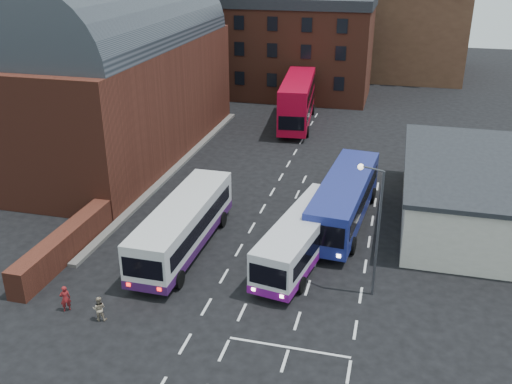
% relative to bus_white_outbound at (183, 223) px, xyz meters
% --- Properties ---
extents(ground, '(180.00, 180.00, 0.00)m').
position_rel_bus_white_outbound_xyz_m(ground, '(3.39, -4.81, -1.90)').
color(ground, black).
extents(railway_station, '(12.00, 28.00, 16.00)m').
position_rel_bus_white_outbound_xyz_m(railway_station, '(-12.11, 16.19, 5.74)').
color(railway_station, '#602B1E').
rests_on(railway_station, ground).
extents(forecourt_wall, '(1.20, 10.00, 1.80)m').
position_rel_bus_white_outbound_xyz_m(forecourt_wall, '(-6.81, -2.81, -1.00)').
color(forecourt_wall, '#602B1E').
rests_on(forecourt_wall, ground).
extents(cream_building, '(10.40, 16.40, 4.25)m').
position_rel_bus_white_outbound_xyz_m(cream_building, '(18.39, 9.19, 0.26)').
color(cream_building, beige).
rests_on(cream_building, ground).
extents(brick_terrace, '(22.00, 10.00, 11.00)m').
position_rel_bus_white_outbound_xyz_m(brick_terrace, '(-2.61, 41.19, 3.60)').
color(brick_terrace, brown).
rests_on(brick_terrace, ground).
extents(castle_keep, '(22.00, 22.00, 12.00)m').
position_rel_bus_white_outbound_xyz_m(castle_keep, '(9.39, 61.19, 4.10)').
color(castle_keep, brown).
rests_on(castle_keep, ground).
extents(bus_white_outbound, '(3.07, 11.79, 3.21)m').
position_rel_bus_white_outbound_xyz_m(bus_white_outbound, '(0.00, 0.00, 0.00)').
color(bus_white_outbound, silver).
rests_on(bus_white_outbound, ground).
extents(bus_white_inbound, '(4.22, 10.94, 2.91)m').
position_rel_bus_white_outbound_xyz_m(bus_white_inbound, '(7.48, 0.62, -0.18)').
color(bus_white_inbound, silver).
rests_on(bus_white_inbound, ground).
extents(bus_blue, '(3.89, 12.48, 3.35)m').
position_rel_bus_white_outbound_xyz_m(bus_blue, '(9.39, 6.22, 0.08)').
color(bus_blue, navy).
rests_on(bus_blue, ground).
extents(bus_red_double, '(4.08, 12.79, 5.03)m').
position_rel_bus_white_outbound_xyz_m(bus_red_double, '(1.91, 28.58, 0.78)').
color(bus_red_double, '#AE0522').
rests_on(bus_red_double, ground).
extents(street_lamp, '(1.45, 0.72, 7.52)m').
position_rel_bus_white_outbound_xyz_m(street_lamp, '(11.75, -2.04, 2.64)').
color(street_lamp, '#47494F').
rests_on(street_lamp, ground).
extents(pedestrian_red, '(0.65, 0.64, 1.51)m').
position_rel_bus_white_outbound_xyz_m(pedestrian_red, '(-3.74, -7.76, -1.14)').
color(pedestrian_red, maroon).
rests_on(pedestrian_red, ground).
extents(pedestrian_beige, '(0.79, 0.68, 1.38)m').
position_rel_bus_white_outbound_xyz_m(pedestrian_beige, '(-1.59, -8.06, -1.20)').
color(pedestrian_beige, tan).
rests_on(pedestrian_beige, ground).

